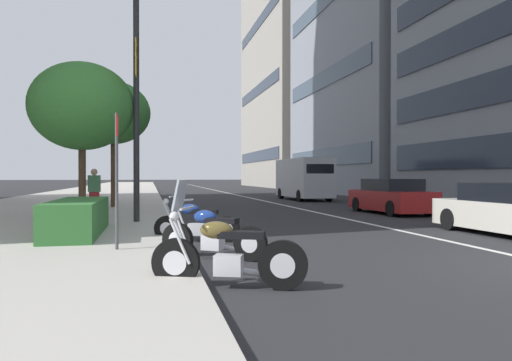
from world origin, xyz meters
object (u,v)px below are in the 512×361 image
Objects in this scene: delivery_van_ahead at (304,178)px; car_mid_block_traffic at (391,197)px; car_approaching_light at (511,211)px; street_tree_far_plaza at (113,113)px; parking_sign_by_curb at (117,167)px; motorcycle_under_tarp at (196,224)px; street_lamp_with_banners at (150,70)px; motorcycle_far_end_row at (226,255)px; street_tree_near_plaza_corner at (82,107)px; pedestrian_on_plaza at (94,192)px; motorcycle_nearest_camera at (212,236)px.

car_mid_block_traffic is at bearing 178.55° from delivery_van_ahead.
street_tree_far_plaza is at bearing 41.27° from car_approaching_light.
car_mid_block_traffic is 13.72m from parking_sign_by_curb.
car_mid_block_traffic is 12.67m from street_tree_far_plaza.
street_lamp_with_banners reaches higher than motorcycle_under_tarp.
street_tree_near_plaza_corner reaches higher than motorcycle_far_end_row.
motorcycle_far_end_row is 25.33m from delivery_van_ahead.
street_lamp_with_banners is (4.38, 9.18, 4.15)m from car_approaching_light.
pedestrian_on_plaza reaches higher than car_approaching_light.
motorcycle_under_tarp is at bearing 126.88° from car_mid_block_traffic.
delivery_van_ahead is 2.31× the size of parking_sign_by_curb.
motorcycle_nearest_camera is at bearing -175.34° from pedestrian_on_plaza.
delivery_van_ahead is at bearing -38.89° from street_tree_near_plaza_corner.
motorcycle_nearest_camera is 2.23m from parking_sign_by_curb.
motorcycle_under_tarp is at bearing -70.07° from motorcycle_far_end_row.
motorcycle_under_tarp is 2.88m from parking_sign_by_curb.
street_tree_far_plaza is (-7.46, 11.31, 2.95)m from delivery_van_ahead.
car_mid_block_traffic is at bearing -76.85° from street_tree_near_plaza_corner.
motorcycle_nearest_camera is (2.49, -0.11, -0.03)m from motorcycle_far_end_row.
pedestrian_on_plaza is (2.11, -0.13, -2.69)m from street_tree_near_plaza_corner.
motorcycle_nearest_camera is at bearing -72.25° from motorcycle_far_end_row.
street_tree_far_plaza is at bearing -60.50° from motorcycle_far_end_row.
motorcycle_nearest_camera is 14.64m from street_tree_far_plaza.
car_mid_block_traffic is 0.60× the size of street_lamp_with_banners.
motorcycle_under_tarp is 12.33m from street_tree_far_plaza.
pedestrian_on_plaza is at bearing 57.11° from car_approaching_light.
street_tree_near_plaza_corner is at bearing 139.66° from delivery_van_ahead.
delivery_van_ahead is 3.63× the size of pedestrian_on_plaza.
pedestrian_on_plaza is at bearing 90.91° from car_mid_block_traffic.
motorcycle_far_end_row is 10.24m from street_tree_near_plaza_corner.
car_approaching_light is at bearing 173.94° from car_mid_block_traffic.
motorcycle_nearest_camera is at bearing -170.00° from street_lamp_with_banners.
delivery_van_ahead is (19.34, -0.51, 0.78)m from car_approaching_light.
car_mid_block_traffic is 11.83m from delivery_van_ahead.
street_tree_far_plaza is (16.32, 2.63, 3.92)m from motorcycle_far_end_row.
motorcycle_far_end_row is 2.49m from motorcycle_nearest_camera.
street_tree_far_plaza is at bearing -57.41° from motorcycle_under_tarp.
delivery_van_ahead is at bearing -32.93° from street_lamp_with_banners.
motorcycle_far_end_row is at bearing -151.37° from parking_sign_by_curb.
street_tree_far_plaza is (7.50, 1.62, -0.42)m from street_lamp_with_banners.
delivery_van_ahead is at bearing -76.67° from motorcycle_nearest_camera.
parking_sign_by_curb is (-1.96, 1.67, 1.30)m from motorcycle_under_tarp.
street_lamp_with_banners is at bearing -101.24° from street_tree_near_plaza_corner.
motorcycle_far_end_row is at bearing -179.81° from pedestrian_on_plaza.
car_mid_block_traffic is (11.97, -8.69, 0.23)m from motorcycle_far_end_row.
motorcycle_under_tarp is 0.33× the size of delivery_van_ahead.
car_mid_block_traffic is at bearing -48.97° from parking_sign_by_curb.
street_lamp_with_banners reaches higher than parking_sign_by_curb.
motorcycle_far_end_row is 11.72m from pedestrian_on_plaza.
street_tree_far_plaza reaches higher than motorcycle_under_tarp.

